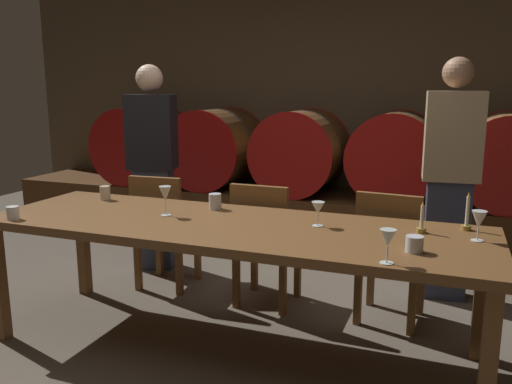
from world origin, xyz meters
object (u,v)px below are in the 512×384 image
(chair_right, at_px, (390,251))
(candle_left, at_px, (422,224))
(guest_left, at_px, (153,166))
(wine_glass_center_left, at_px, (318,209))
(wine_barrel_left, at_px, (217,148))
(cup_far_left, at_px, (13,213))
(cup_far_right, at_px, (414,244))
(wine_barrel_far_right, at_px, (506,161))
(dining_table, at_px, (230,234))
(wine_barrel_right, at_px, (396,156))
(wine_barrel_center, at_px, (301,151))
(chair_center, at_px, (264,239))
(wine_glass_far_right, at_px, (479,220))
(candle_right, at_px, (467,220))
(chair_left, at_px, (163,226))
(wine_barrel_far_left, at_px, (144,144))
(wine_glass_center_right, at_px, (388,239))
(wine_glass_far_left, at_px, (165,194))
(cup_center_left, at_px, (105,193))
(cup_center_right, at_px, (215,201))
(guest_right, at_px, (450,178))

(chair_right, height_order, candle_left, candle_left)
(guest_left, distance_m, wine_glass_center_left, 1.90)
(wine_barrel_left, height_order, cup_far_left, wine_barrel_left)
(guest_left, distance_m, cup_far_right, 2.50)
(wine_barrel_far_right, bearing_deg, cup_far_left, -136.03)
(wine_barrel_far_right, bearing_deg, candle_left, -104.73)
(dining_table, distance_m, guest_left, 1.59)
(wine_barrel_right, bearing_deg, wine_barrel_center, 180.00)
(wine_barrel_left, relative_size, candle_left, 5.06)
(wine_barrel_center, bearing_deg, wine_glass_center_left, -71.88)
(wine_barrel_left, height_order, candle_left, wine_barrel_left)
(chair_center, distance_m, wine_glass_far_right, 1.46)
(candle_right, bearing_deg, chair_left, 170.04)
(wine_barrel_far_left, relative_size, chair_right, 0.98)
(wine_barrel_far_right, xyz_separation_m, cup_far_right, (-0.58, -2.50, -0.09))
(candle_left, distance_m, cup_far_right, 0.35)
(wine_barrel_far_left, bearing_deg, wine_glass_center_left, -41.23)
(wine_barrel_right, height_order, wine_glass_center_right, wine_barrel_right)
(chair_left, relative_size, wine_glass_far_left, 4.94)
(wine_barrel_left, xyz_separation_m, cup_far_left, (-0.04, -2.69, -0.09))
(wine_barrel_right, distance_m, chair_right, 1.72)
(cup_center_left, bearing_deg, wine_glass_center_right, -18.46)
(chair_left, bearing_deg, wine_glass_far_right, 161.51)
(dining_table, height_order, candle_left, candle_left)
(candle_right, distance_m, wine_glass_center_right, 0.78)
(guest_left, height_order, candle_right, guest_left)
(candle_right, xyz_separation_m, cup_center_left, (-2.28, -0.05, -0.01))
(candle_left, bearing_deg, cup_center_right, 175.09)
(wine_glass_center_right, height_order, cup_far_right, wine_glass_center_right)
(wine_barrel_far_left, distance_m, wine_barrel_far_right, 3.63)
(cup_center_left, bearing_deg, chair_left, 65.74)
(wine_barrel_center, xyz_separation_m, chair_left, (-0.60, -1.64, -0.40))
(guest_right, relative_size, wine_glass_center_left, 12.51)
(wine_glass_far_right, bearing_deg, guest_left, 158.76)
(chair_center, height_order, guest_right, guest_right)
(wine_glass_far_right, relative_size, cup_far_right, 1.89)
(wine_barrel_center, distance_m, wine_glass_far_left, 2.31)
(dining_table, bearing_deg, wine_barrel_far_left, 131.34)
(wine_barrel_right, xyz_separation_m, wine_barrel_far_right, (0.92, 0.00, 0.00))
(candle_left, height_order, wine_glass_center_right, candle_left)
(dining_table, xyz_separation_m, guest_left, (-1.16, 1.07, 0.17))
(wine_barrel_center, height_order, candle_right, wine_barrel_center)
(wine_glass_center_right, distance_m, cup_center_left, 2.05)
(wine_barrel_left, height_order, chair_center, wine_barrel_left)
(cup_center_right, height_order, cup_far_right, cup_center_right)
(chair_left, xyz_separation_m, chair_right, (1.67, -0.03, 0.00))
(wine_barrel_left, distance_m, cup_center_left, 2.06)
(chair_center, height_order, cup_center_left, chair_center)
(wine_barrel_center, relative_size, guest_right, 0.51)
(dining_table, height_order, cup_center_left, cup_center_left)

